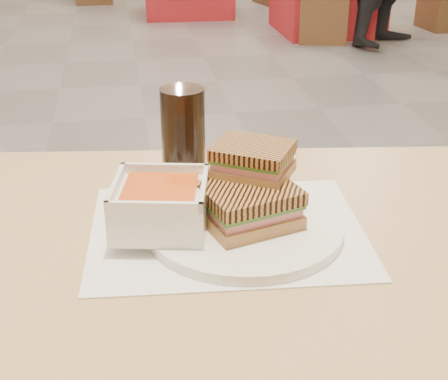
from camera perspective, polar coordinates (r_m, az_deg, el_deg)
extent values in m
cube|color=tan|center=(0.89, -4.39, -6.01)|extent=(1.28, 0.85, 0.03)
cube|color=white|center=(0.92, 0.28, -3.56)|extent=(0.41, 0.33, 0.00)
cylinder|color=white|center=(0.91, 1.82, -3.24)|extent=(0.28, 0.28, 0.01)
cube|color=white|center=(0.89, -5.61, -1.66)|extent=(0.15, 0.15, 0.05)
cube|color=#D65724|center=(0.88, -5.69, 0.05)|extent=(0.12, 0.12, 0.01)
cube|color=white|center=(0.87, -1.78, 0.23)|extent=(0.03, 0.13, 0.01)
cube|color=white|center=(0.89, -9.56, 0.35)|extent=(0.03, 0.13, 0.01)
cube|color=white|center=(0.93, -5.24, 1.90)|extent=(0.13, 0.03, 0.01)
cube|color=white|center=(0.82, -6.23, -1.52)|extent=(0.13, 0.03, 0.01)
cube|color=#A67548|center=(0.90, 2.25, -2.41)|extent=(0.15, 0.13, 0.02)
cube|color=#D77881|center=(0.90, 2.26, -1.54)|extent=(0.14, 0.12, 0.01)
cube|color=#386B23|center=(0.89, 2.27, -1.01)|extent=(0.15, 0.13, 0.01)
cube|color=#98642F|center=(0.89, 2.29, -0.30)|extent=(0.15, 0.13, 0.02)
cube|color=#A67548|center=(0.93, 2.53, 1.75)|extent=(0.14, 0.13, 0.02)
cube|color=#D77881|center=(0.92, 2.54, 2.50)|extent=(0.13, 0.12, 0.01)
cube|color=#386B23|center=(0.92, 2.55, 2.95)|extent=(0.13, 0.13, 0.01)
cube|color=#98642F|center=(0.92, 2.57, 3.56)|extent=(0.14, 0.13, 0.02)
cylinder|color=black|center=(1.06, -3.62, 4.95)|extent=(0.07, 0.07, 0.15)
cube|color=brown|center=(5.38, 8.80, 15.09)|extent=(0.46, 0.46, 0.42)
cube|color=brown|center=(6.08, 19.02, 15.24)|extent=(0.40, 0.40, 0.41)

